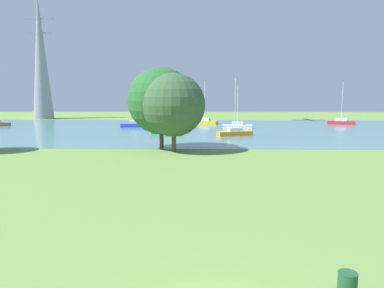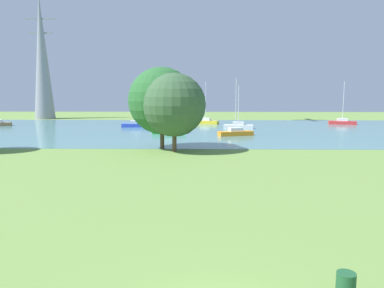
% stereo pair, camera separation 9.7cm
% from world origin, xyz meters
% --- Properties ---
extents(ground_plane, '(160.00, 160.00, 0.00)m').
position_xyz_m(ground_plane, '(0.00, 22.00, 0.00)').
color(ground_plane, olive).
extents(litter_bin, '(0.56, 0.56, 0.80)m').
position_xyz_m(litter_bin, '(3.93, 1.69, 0.40)').
color(litter_bin, '#1E512D').
rests_on(litter_bin, ground).
extents(water_surface, '(140.00, 40.00, 0.02)m').
position_xyz_m(water_surface, '(0.00, 50.00, 0.01)').
color(water_surface, slate).
rests_on(water_surface, ground).
extents(sailboat_green, '(4.94, 2.03, 7.97)m').
position_xyz_m(sailboat_green, '(-4.95, 44.24, 0.48)').
color(sailboat_green, green).
rests_on(sailboat_green, water_surface).
extents(sailboat_blue, '(4.94, 2.05, 6.66)m').
position_xyz_m(sailboat_blue, '(-11.45, 54.10, 0.46)').
color(sailboat_blue, blue).
rests_on(sailboat_blue, water_surface).
extents(sailboat_yellow, '(5.03, 2.91, 7.84)m').
position_xyz_m(sailboat_yellow, '(0.59, 60.82, 0.47)').
color(sailboat_yellow, yellow).
rests_on(sailboat_yellow, water_surface).
extents(sailboat_red, '(5.02, 2.56, 7.88)m').
position_xyz_m(sailboat_red, '(25.96, 60.37, 0.47)').
color(sailboat_red, red).
rests_on(sailboat_red, water_surface).
extents(sailboat_white, '(4.94, 2.04, 7.04)m').
position_xyz_m(sailboat_white, '(5.85, 52.07, 0.46)').
color(sailboat_white, white).
rests_on(sailboat_white, water_surface).
extents(sailboat_orange, '(5.03, 2.81, 7.83)m').
position_xyz_m(sailboat_orange, '(4.47, 42.17, 0.47)').
color(sailboat_orange, orange).
rests_on(sailboat_orange, water_surface).
extents(tree_west_near, '(7.05, 7.05, 8.62)m').
position_xyz_m(tree_west_near, '(-4.46, 30.36, 5.09)').
color(tree_west_near, brown).
rests_on(tree_west_near, ground).
extents(tree_mid_shore, '(6.37, 6.37, 7.91)m').
position_xyz_m(tree_mid_shore, '(-3.02, 28.43, 4.72)').
color(tree_mid_shore, brown).
rests_on(tree_mid_shore, ground).
extents(electricity_pylon, '(6.40, 4.40, 27.05)m').
position_xyz_m(electricity_pylon, '(-35.18, 73.21, 13.54)').
color(electricity_pylon, gray).
rests_on(electricity_pylon, ground).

